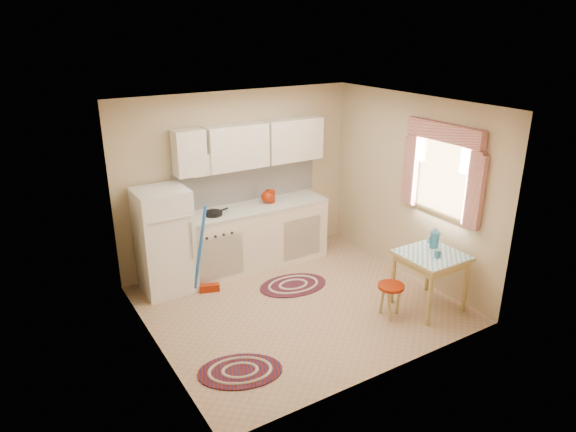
% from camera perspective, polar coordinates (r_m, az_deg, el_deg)
% --- Properties ---
extents(room_shell, '(3.64, 3.60, 2.52)m').
position_cam_1_polar(room_shell, '(6.23, 1.26, 4.35)').
color(room_shell, tan).
rests_on(room_shell, ground).
extents(fridge, '(0.65, 0.60, 1.40)m').
position_cam_1_polar(fridge, '(6.84, -13.57, -2.71)').
color(fridge, white).
rests_on(fridge, ground).
extents(broom, '(0.30, 0.20, 1.20)m').
position_cam_1_polar(broom, '(6.71, -8.95, -3.76)').
color(broom, blue).
rests_on(broom, ground).
extents(base_cabinets, '(2.25, 0.60, 0.88)m').
position_cam_1_polar(base_cabinets, '(7.43, -4.06, -2.43)').
color(base_cabinets, white).
rests_on(base_cabinets, ground).
extents(countertop, '(2.27, 0.62, 0.04)m').
position_cam_1_polar(countertop, '(7.26, -4.15, 0.92)').
color(countertop, silver).
rests_on(countertop, base_cabinets).
extents(frying_pan, '(0.30, 0.30, 0.05)m').
position_cam_1_polar(frying_pan, '(6.97, -8.27, 0.29)').
color(frying_pan, black).
rests_on(frying_pan, countertop).
extents(red_kettle, '(0.24, 0.23, 0.19)m').
position_cam_1_polar(red_kettle, '(7.34, -2.33, 2.15)').
color(red_kettle, '#932005').
rests_on(red_kettle, countertop).
extents(red_canister, '(0.15, 0.15, 0.16)m').
position_cam_1_polar(red_canister, '(7.37, -1.90, 2.10)').
color(red_canister, '#932005').
rests_on(red_canister, countertop).
extents(table, '(0.72, 0.72, 0.72)m').
position_cam_1_polar(table, '(6.62, 15.40, -6.96)').
color(table, tan).
rests_on(table, ground).
extents(stool, '(0.39, 0.39, 0.42)m').
position_cam_1_polar(stool, '(6.38, 11.27, -9.19)').
color(stool, '#932005').
rests_on(stool, ground).
extents(coffee_pot, '(0.15, 0.13, 0.29)m').
position_cam_1_polar(coffee_pot, '(6.59, 15.99, -2.31)').
color(coffee_pot, teal).
rests_on(coffee_pot, table).
extents(mug, '(0.10, 0.10, 0.10)m').
position_cam_1_polar(mug, '(6.37, 16.29, -4.06)').
color(mug, teal).
rests_on(mug, table).
extents(rug_center, '(1.01, 0.74, 0.02)m').
position_cam_1_polar(rug_center, '(7.03, 0.59, -7.69)').
color(rug_center, maroon).
rests_on(rug_center, ground).
extents(rug_left, '(1.03, 0.87, 0.02)m').
position_cam_1_polar(rug_left, '(5.50, -5.34, -16.80)').
color(rug_left, maroon).
rests_on(rug_left, ground).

